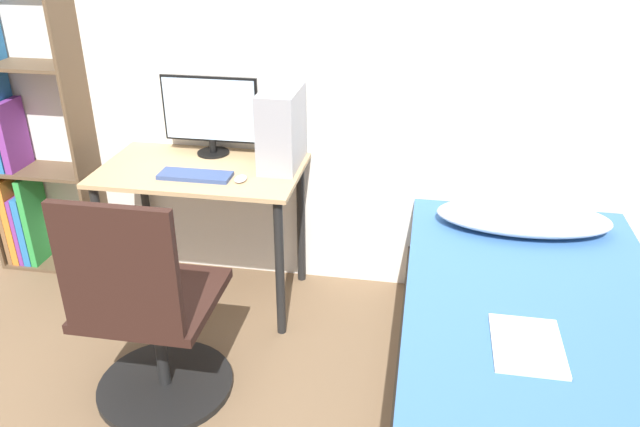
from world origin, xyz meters
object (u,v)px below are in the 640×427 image
(keyboard, at_px, (195,175))
(pc_tower, at_px, (281,128))
(bookshelf, at_px, (14,132))
(office_chair, at_px, (150,326))
(bed, at_px, (531,367))
(monitor, at_px, (210,113))

(keyboard, bearing_deg, pc_tower, 31.40)
(bookshelf, distance_m, office_chair, 1.57)
(bed, height_order, monitor, monitor)
(monitor, distance_m, pc_tower, 0.40)
(bed, bearing_deg, pc_tower, 147.31)
(bed, distance_m, keyboard, 1.70)
(office_chair, height_order, monitor, monitor)
(office_chair, bearing_deg, monitor, 92.23)
(bed, height_order, keyboard, keyboard)
(office_chair, distance_m, keyboard, 0.77)
(pc_tower, bearing_deg, keyboard, -148.60)
(bed, xyz_separation_m, pc_tower, (-1.17, 0.75, 0.67))
(bed, xyz_separation_m, keyboard, (-1.54, 0.52, 0.49))
(office_chair, distance_m, monitor, 1.16)
(pc_tower, bearing_deg, monitor, 166.61)
(office_chair, xyz_separation_m, keyboard, (-0.02, 0.68, 0.38))
(pc_tower, bearing_deg, office_chair, -111.28)
(bed, xyz_separation_m, monitor, (-1.56, 0.84, 0.70))
(pc_tower, bearing_deg, bookshelf, 177.41)
(monitor, relative_size, pc_tower, 1.30)
(keyboard, distance_m, pc_tower, 0.47)
(monitor, xyz_separation_m, pc_tower, (0.39, -0.09, -0.03))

